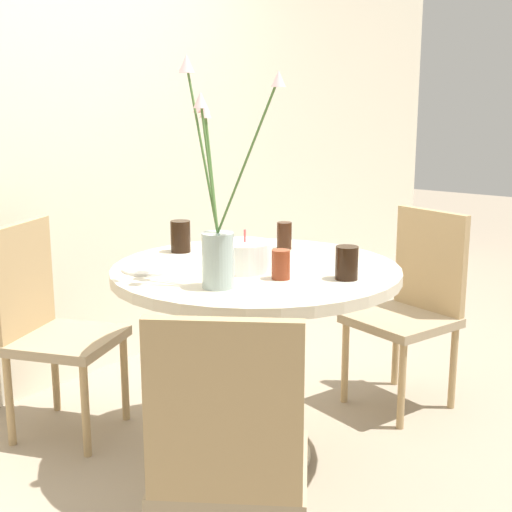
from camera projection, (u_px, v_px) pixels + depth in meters
The scene contains 13 objects.
ground_plane at pixel (256, 457), 2.79m from camera, with size 16.00×16.00×0.00m, color gray.
wall_back at pixel (39, 114), 3.22m from camera, with size 8.00×0.05×2.60m.
dining_table at pixel (256, 304), 2.65m from camera, with size 1.06×1.06×0.77m.
chair_right_flank at pixel (48, 319), 2.92m from camera, with size 0.52×0.52×0.88m.
chair_near_front at pixel (229, 454), 1.81m from camera, with size 0.55×0.55×0.88m.
chair_far_back at pixel (414, 299), 3.20m from camera, with size 0.49×0.49×0.88m.
birthday_cake at pixel (245, 256), 2.55m from camera, with size 0.20×0.20×0.15m.
flower_vase at pixel (215, 212), 2.30m from camera, with size 0.17×0.37×0.74m.
side_plate at pixel (151, 268), 2.57m from camera, with size 0.21×0.21×0.01m.
drink_glass_0 at pixel (181, 236), 2.85m from camera, with size 0.08×0.08×0.13m.
drink_glass_1 at pixel (347, 263), 2.43m from camera, with size 0.08×0.08×0.11m.
drink_glass_2 at pixel (281, 264), 2.43m from camera, with size 0.06×0.06×0.10m.
drink_glass_3 at pixel (284, 236), 2.91m from camera, with size 0.06×0.06×0.11m.
Camera 1 is at (-2.03, -1.53, 1.38)m, focal length 50.00 mm.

